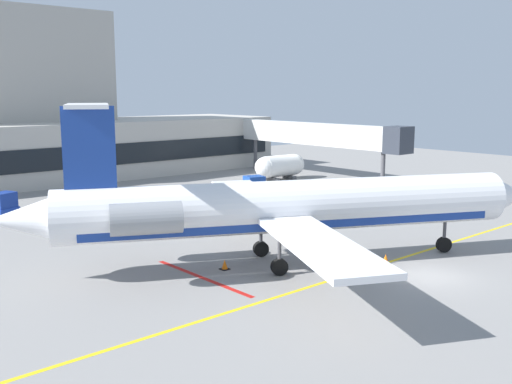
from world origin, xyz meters
TOP-DOWN VIEW (x-y plane):
  - ground at (-0.00, 0.00)m, footprint 120.00×120.00m
  - terminal_building at (-2.42, 47.49)m, footprint 55.28×14.25m
  - jet_bridge_west at (21.85, 27.50)m, footprint 2.40×23.48m
  - regional_jet at (-4.25, 6.55)m, footprint 28.85×22.44m
  - baggage_tug at (7.82, 21.82)m, footprint 4.17×2.64m
  - pushback_tractor at (3.53, 16.34)m, footprint 3.32×4.24m
  - fuel_tank at (17.76, 29.81)m, footprint 6.40×2.52m
  - safety_cone_alpha at (0.19, 2.84)m, footprint 0.47×0.47m
  - safety_cone_bravo at (-7.28, 7.92)m, footprint 0.47×0.47m

SIDE VIEW (x-z plane):
  - ground at x=0.00m, z-range -0.10..0.00m
  - safety_cone_alpha at x=0.19m, z-range -0.03..0.52m
  - safety_cone_bravo at x=-7.28m, z-range -0.03..0.52m
  - pushback_tractor at x=3.53m, z-range -0.06..1.80m
  - baggage_tug at x=7.82m, z-range -0.11..2.12m
  - fuel_tank at x=17.76m, z-range 0.15..2.81m
  - regional_jet at x=-4.25m, z-range -1.20..7.71m
  - jet_bridge_west at x=21.85m, z-range 1.71..7.88m
  - terminal_building at x=-2.42m, z-range -2.94..15.30m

